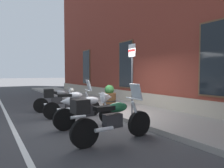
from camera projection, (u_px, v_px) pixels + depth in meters
The scene contains 10 objects.
ground_plane at pixel (110, 117), 7.37m from camera, with size 140.00×140.00×0.00m, color #38383A.
sidewalk at pixel (137, 112), 8.04m from camera, with size 30.90×2.55×0.15m, color gray.
lane_stripe at pixel (14, 130), 5.67m from camera, with size 30.90×0.12×0.01m, color silver.
brick_pub_facade at pixel (212, 20), 10.46m from camera, with size 24.90×7.54×8.86m.
motorcycle_grey_naked at pixel (58, 100), 8.47m from camera, with size 0.65×1.96×1.00m.
motorcycle_silver_touring at pixel (69, 102), 7.26m from camera, with size 0.75×2.07×1.37m.
motorcycle_white_sport at pixel (90, 108), 6.05m from camera, with size 0.62×2.08×1.05m.
motorcycle_green_touring at pixel (110, 119), 4.66m from camera, with size 0.62×2.20×1.36m.
parking_sign at pixel (132, 69), 7.07m from camera, with size 0.36×0.07×2.54m.
barrel_planter at pixel (109, 98), 8.49m from camera, with size 0.58×0.58×0.99m.
Camera 1 is at (6.22, -3.81, 1.62)m, focal length 32.08 mm.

